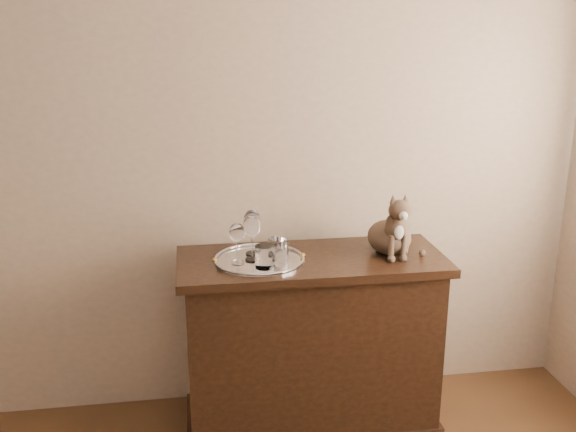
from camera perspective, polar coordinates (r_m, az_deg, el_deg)
name	(u,v)px	position (r m, az deg, el deg)	size (l,w,h in m)	color
wall_back	(172,139)	(3.01, -10.31, 6.79)	(4.00, 0.10, 2.70)	tan
sideboard	(311,343)	(3.05, 2.03, -11.19)	(1.20, 0.50, 0.85)	black
tray	(259,261)	(2.83, -2.57, -3.99)	(0.40, 0.40, 0.01)	silver
wine_glass_b	(253,232)	(2.87, -3.17, -1.43)	(0.08, 0.08, 0.21)	white
wine_glass_c	(237,243)	(2.77, -4.54, -2.41)	(0.07, 0.07, 0.18)	white
wine_glass_d	(252,238)	(2.80, -3.23, -1.96)	(0.08, 0.08, 0.20)	silver
tumbler_a	(280,255)	(2.76, -0.72, -3.53)	(0.07, 0.07, 0.08)	white
tumbler_b	(265,257)	(2.73, -2.04, -3.63)	(0.09, 0.09, 0.10)	white
tumbler_c	(278,249)	(2.82, -0.92, -2.95)	(0.08, 0.08, 0.09)	white
cat	(390,221)	(2.93, 9.05, -0.45)	(0.30, 0.28, 0.30)	brown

